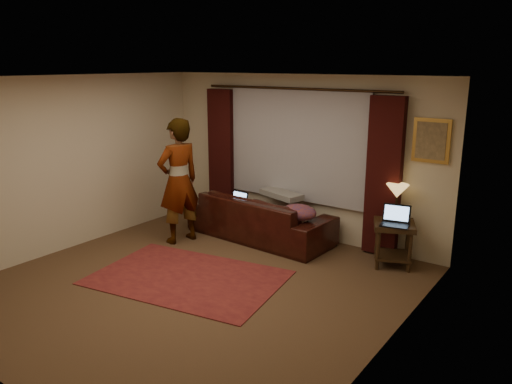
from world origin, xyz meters
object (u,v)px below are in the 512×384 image
sofa (260,209)px  laptop_sofa (235,200)px  person (179,181)px  laptop_table (395,216)px  end_table (393,244)px  tiffany_lamp (396,202)px

sofa → laptop_sofa: 0.44m
person → sofa: bearing=145.4°
person → laptop_table: bearing=118.9°
end_table → tiffany_lamp: bearing=107.8°
sofa → laptop_sofa: (-0.40, -0.13, 0.12)m
laptop_sofa → person: 0.98m
laptop_sofa → laptop_table: (2.62, 0.15, 0.16)m
end_table → person: person is taller
laptop_sofa → person: bearing=-121.7°
tiffany_lamp → laptop_table: tiffany_lamp is taller
tiffany_lamp → laptop_table: (0.10, -0.30, -0.12)m
tiffany_lamp → person: bearing=-159.0°
laptop_sofa → laptop_table: bearing=8.2°
sofa → end_table: (2.17, 0.16, -0.17)m
laptop_sofa → laptop_table: 2.63m
end_table → laptop_table: size_ratio=1.56×
sofa → laptop_table: bearing=-176.2°
sofa → person: (-0.95, -0.85, 0.50)m
laptop_sofa → tiffany_lamp: bearing=15.0°
end_table → laptop_table: 0.47m
sofa → laptop_sofa: size_ratio=6.90×
sofa → laptop_sofa: bearing=20.3°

